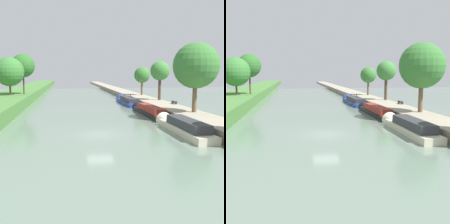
# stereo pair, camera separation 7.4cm
# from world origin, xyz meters

# --- Properties ---
(ground_plane) EXTENTS (160.00, 160.00, 0.00)m
(ground_plane) POSITION_xyz_m (0.00, 0.00, 0.00)
(ground_plane) COLOR slate
(right_towpath) EXTENTS (4.18, 260.00, 1.02)m
(right_towpath) POSITION_xyz_m (11.94, 0.00, 0.51)
(right_towpath) COLOR #9E937F
(right_towpath) RESTS_ON ground_plane
(stone_quay) EXTENTS (0.25, 260.00, 1.07)m
(stone_quay) POSITION_xyz_m (9.72, 0.00, 0.53)
(stone_quay) COLOR gray
(stone_quay) RESTS_ON ground_plane
(narrowboat_cream) EXTENTS (1.98, 11.08, 2.08)m
(narrowboat_cream) POSITION_xyz_m (8.22, -0.17, 0.59)
(narrowboat_cream) COLOR beige
(narrowboat_cream) RESTS_ON ground_plane
(narrowboat_black) EXTENTS (1.80, 12.96, 1.97)m
(narrowboat_black) POSITION_xyz_m (8.28, 11.76, 0.56)
(narrowboat_black) COLOR black
(narrowboat_black) RESTS_ON ground_plane
(narrowboat_blue) EXTENTS (2.16, 13.29, 2.09)m
(narrowboat_blue) POSITION_xyz_m (8.33, 26.17, 0.55)
(narrowboat_blue) COLOR #283D93
(narrowboat_blue) RESTS_ON ground_plane
(tree_rightbank_midnear) EXTENTS (5.61, 5.61, 8.55)m
(tree_rightbank_midnear) POSITION_xyz_m (12.58, 6.38, 6.73)
(tree_rightbank_midnear) COLOR brown
(tree_rightbank_midnear) RESTS_ON right_towpath
(tree_rightbank_midfar) EXTENTS (3.46, 3.46, 6.96)m
(tree_rightbank_midfar) POSITION_xyz_m (13.44, 22.33, 6.16)
(tree_rightbank_midfar) COLOR #4C3828
(tree_rightbank_midfar) RESTS_ON right_towpath
(tree_rightbank_far) EXTENTS (3.46, 3.46, 6.12)m
(tree_rightbank_far) POSITION_xyz_m (13.23, 33.76, 5.36)
(tree_rightbank_far) COLOR brown
(tree_rightbank_far) RESTS_ON right_towpath
(tree_leftbank_downstream) EXTENTS (4.53, 4.53, 7.73)m
(tree_leftbank_downstream) POSITION_xyz_m (-11.39, 30.58, 7.23)
(tree_leftbank_downstream) COLOR brown
(tree_leftbank_downstream) RESTS_ON left_grassy_bank
(tree_leftbank_upstream) EXTENTS (5.35, 5.35, 6.98)m
(tree_leftbank_upstream) POSITION_xyz_m (-13.51, 28.19, 6.07)
(tree_leftbank_upstream) COLOR brown
(tree_leftbank_upstream) RESTS_ON left_grassy_bank
(mooring_bollard_far) EXTENTS (0.16, 0.16, 0.45)m
(mooring_bollard_far) POSITION_xyz_m (10.15, 31.47, 1.24)
(mooring_bollard_far) COLOR black
(mooring_bollard_far) RESTS_ON right_towpath
(park_bench) EXTENTS (0.44, 1.50, 0.47)m
(park_bench) POSITION_xyz_m (13.57, 15.44, 1.36)
(park_bench) COLOR #333338
(park_bench) RESTS_ON right_towpath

